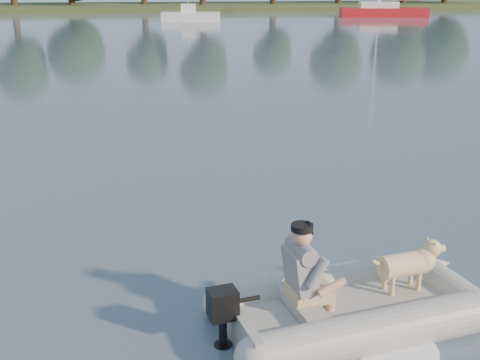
{
  "coord_description": "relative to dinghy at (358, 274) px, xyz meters",
  "views": [
    {
      "loc": [
        -1.16,
        -5.83,
        3.39
      ],
      "look_at": [
        -0.13,
        1.89,
        0.75
      ],
      "focal_mm": 45.0,
      "sensor_mm": 36.0,
      "label": 1
    }
  ],
  "objects": [
    {
      "name": "motorboat",
      "position": [
        0.74,
        43.92,
        0.39
      ],
      "size": [
        4.91,
        2.48,
        1.99
      ],
      "primitive_type": null,
      "rotation": [
        0.0,
        0.0,
        -0.15
      ],
      "color": "white",
      "rests_on": "water"
    },
    {
      "name": "outboard_motor",
      "position": [
        -1.43,
        -0.3,
        -0.24
      ],
      "size": [
        0.41,
        0.32,
        0.69
      ],
      "primitive_type": null,
      "rotation": [
        0.0,
        0.0,
        0.21
      ],
      "color": "black",
      "rests_on": "dinghy"
    },
    {
      "name": "water",
      "position": [
        -0.77,
        0.54,
        -0.51
      ],
      "size": [
        160.0,
        160.0,
        0.0
      ],
      "primitive_type": "plane",
      "color": "slate",
      "rests_on": "ground"
    },
    {
      "name": "dog",
      "position": [
        0.55,
        0.16,
        -0.06
      ],
      "size": [
        0.86,
        0.45,
        0.54
      ],
      "primitive_type": null,
      "rotation": [
        0.0,
        0.0,
        0.21
      ],
      "color": "#D3B67A",
      "rests_on": "dinghy"
    },
    {
      "name": "shore_bank",
      "position": [
        -0.77,
        62.54,
        -0.26
      ],
      "size": [
        160.0,
        12.0,
        0.7
      ],
      "primitive_type": "cube",
      "color": "#47512D",
      "rests_on": "water"
    },
    {
      "name": "dinghy",
      "position": [
        0.0,
        0.0,
        0.0
      ],
      "size": [
        4.75,
        3.85,
        1.23
      ],
      "primitive_type": null,
      "rotation": [
        0.0,
        0.0,
        0.21
      ],
      "color": "#9A9A95",
      "rests_on": "water"
    },
    {
      "name": "man",
      "position": [
        -0.61,
        -0.08,
        0.17
      ],
      "size": [
        0.73,
        0.66,
        0.94
      ],
      "primitive_type": null,
      "rotation": [
        0.0,
        0.0,
        0.21
      ],
      "color": "slate",
      "rests_on": "dinghy"
    },
    {
      "name": "sailboat",
      "position": [
        17.99,
        47.9,
        -0.05
      ],
      "size": [
        7.87,
        3.53,
        10.44
      ],
      "rotation": [
        0.0,
        0.0,
        -0.17
      ],
      "color": "red",
      "rests_on": "water"
    }
  ]
}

